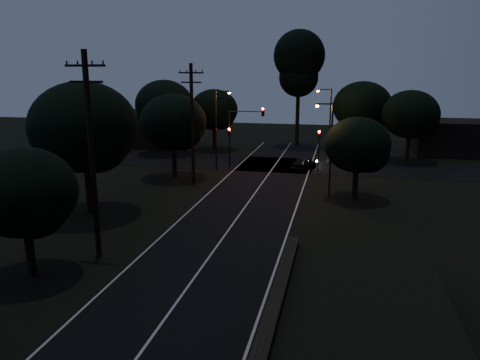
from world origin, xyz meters
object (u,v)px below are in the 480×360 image
at_px(utility_pole_mid, 92,153).
at_px(signal_left, 229,140).
at_px(utility_pole_far, 192,122).
at_px(signal_right, 319,143).
at_px(streetlight_b, 328,121).
at_px(signal_mast, 245,126).
at_px(car, 304,163).
at_px(tall_pine, 299,63).
at_px(streetlight_a, 218,124).
at_px(streetlight_c, 329,143).

height_order(utility_pole_mid, signal_left, utility_pole_mid).
xyz_separation_m(utility_pole_far, signal_right, (10.60, 7.99, -2.65)).
distance_m(signal_left, streetlight_b, 10.84).
distance_m(signal_left, signal_mast, 2.26).
xyz_separation_m(streetlight_b, car, (-2.11, -3.85, -4.01)).
bearing_deg(signal_mast, car, 1.45).
distance_m(utility_pole_mid, streetlight_b, 31.15).
relative_size(utility_pole_far, streetlight_b, 1.31).
xyz_separation_m(tall_pine, streetlight_b, (4.31, -11.00, -6.13)).
bearing_deg(utility_pole_far, utility_pole_mid, -90.00).
relative_size(utility_pole_mid, streetlight_a, 1.38).
relative_size(utility_pole_mid, signal_mast, 1.76).
distance_m(streetlight_a, streetlight_b, 12.19).
xyz_separation_m(utility_pole_far, streetlight_c, (11.83, -2.00, -1.13)).
relative_size(utility_pole_far, signal_right, 2.56).
height_order(streetlight_b, streetlight_c, streetlight_b).
distance_m(utility_pole_mid, car, 27.26).
bearing_deg(utility_pole_mid, car, 69.90).
bearing_deg(streetlight_c, streetlight_b, 92.14).
xyz_separation_m(utility_pole_far, tall_pine, (7.00, 23.00, 5.28)).
bearing_deg(streetlight_a, signal_left, 70.41).
bearing_deg(signal_mast, utility_pole_mid, -97.04).
bearing_deg(streetlight_a, car, 14.16).
xyz_separation_m(signal_right, signal_mast, (-7.51, 0.00, 1.50)).
bearing_deg(tall_pine, utility_pole_mid, -99.93).
height_order(signal_right, streetlight_c, streetlight_c).
bearing_deg(utility_pole_mid, tall_pine, 80.07).
distance_m(utility_pole_far, signal_left, 8.53).
bearing_deg(signal_left, signal_mast, 0.13).
bearing_deg(utility_pole_mid, streetlight_b, 68.70).
relative_size(signal_left, streetlight_b, 0.51).
xyz_separation_m(utility_pole_mid, signal_mast, (3.09, 24.99, -1.40)).
bearing_deg(streetlight_a, streetlight_c, -35.69).
xyz_separation_m(signal_right, car, (-1.40, 0.16, -2.21)).
height_order(tall_pine, signal_left, tall_pine).
bearing_deg(signal_right, signal_left, 180.00).
relative_size(utility_pole_mid, streetlight_c, 1.47).
bearing_deg(streetlight_b, utility_pole_far, -133.30).
xyz_separation_m(utility_pole_mid, streetlight_a, (0.69, 23.00, -1.10)).
relative_size(signal_right, car, 1.11).
distance_m(utility_pole_mid, signal_right, 27.30).
distance_m(signal_left, car, 8.11).
distance_m(signal_right, streetlight_a, 10.26).
height_order(utility_pole_mid, streetlight_a, utility_pole_mid).
xyz_separation_m(utility_pole_mid, streetlight_b, (11.31, 29.00, -1.10)).
height_order(utility_pole_far, streetlight_a, utility_pole_far).
height_order(signal_mast, streetlight_a, streetlight_a).
xyz_separation_m(signal_mast, car, (6.11, 0.16, -3.71)).
bearing_deg(streetlight_b, car, -118.67).
distance_m(tall_pine, streetlight_a, 19.14).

